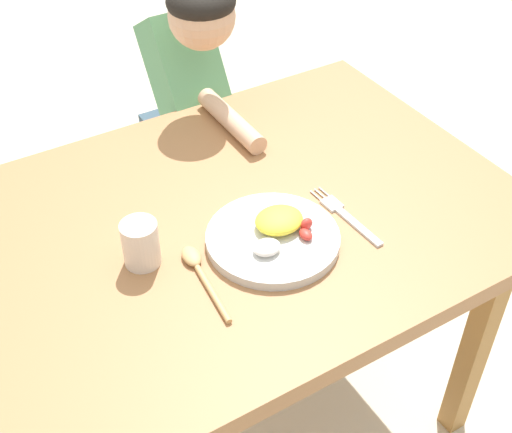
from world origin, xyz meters
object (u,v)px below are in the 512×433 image
at_px(plate, 274,236).
at_px(spoon, 199,269).
at_px(fork, 346,216).
at_px(person, 189,140).
at_px(drinking_cup, 141,244).

height_order(plate, spoon, plate).
distance_m(fork, person, 0.67).
bearing_deg(plate, spoon, 179.41).
bearing_deg(person, plate, 78.94).
relative_size(fork, drinking_cup, 2.29).
bearing_deg(spoon, fork, -87.31).
relative_size(drinking_cup, person, 0.09).
relative_size(plate, spoon, 1.27).
bearing_deg(person, drinking_cup, 56.71).
height_order(plate, fork, plate).
xyz_separation_m(plate, drinking_cup, (-0.24, 0.08, 0.03)).
xyz_separation_m(plate, fork, (0.16, -0.01, -0.01)).
bearing_deg(spoon, person, -19.01).
bearing_deg(plate, fork, -4.81).
bearing_deg(person, spoon, 65.59).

